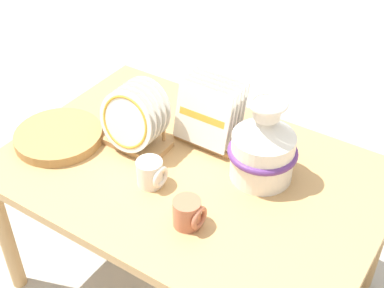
% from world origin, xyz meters
% --- Properties ---
extents(ground_plane, '(14.00, 14.00, 0.00)m').
position_xyz_m(ground_plane, '(0.00, 0.00, 0.00)').
color(ground_plane, '#B2ADA3').
extents(display_table, '(1.25, 0.85, 0.59)m').
position_xyz_m(display_table, '(0.00, 0.00, 0.53)').
color(display_table, tan).
rests_on(display_table, ground_plane).
extents(ceramic_vase, '(0.23, 0.23, 0.30)m').
position_xyz_m(ceramic_vase, '(0.20, 0.10, 0.72)').
color(ceramic_vase, white).
rests_on(ceramic_vase, display_table).
extents(dish_rack_round_plates, '(0.22, 0.16, 0.24)m').
position_xyz_m(dish_rack_round_plates, '(-0.23, 0.00, 0.70)').
color(dish_rack_round_plates, tan).
rests_on(dish_rack_round_plates, display_table).
extents(dish_rack_square_plates, '(0.22, 0.16, 0.23)m').
position_xyz_m(dish_rack_square_plates, '(-0.04, 0.18, 0.69)').
color(dish_rack_square_plates, tan).
rests_on(dish_rack_square_plates, display_table).
extents(wicker_charger_stack, '(0.31, 0.31, 0.04)m').
position_xyz_m(wicker_charger_stack, '(-0.48, -0.12, 0.61)').
color(wicker_charger_stack, '#AD7F47').
rests_on(wicker_charger_stack, display_table).
extents(mug_cream_glaze, '(0.09, 0.08, 0.09)m').
position_xyz_m(mug_cream_glaze, '(-0.07, -0.13, 0.64)').
color(mug_cream_glaze, silver).
rests_on(mug_cream_glaze, display_table).
extents(mug_terracotta_glaze, '(0.09, 0.08, 0.09)m').
position_xyz_m(mug_terracotta_glaze, '(0.12, -0.21, 0.64)').
color(mug_terracotta_glaze, '#B76647').
rests_on(mug_terracotta_glaze, display_table).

